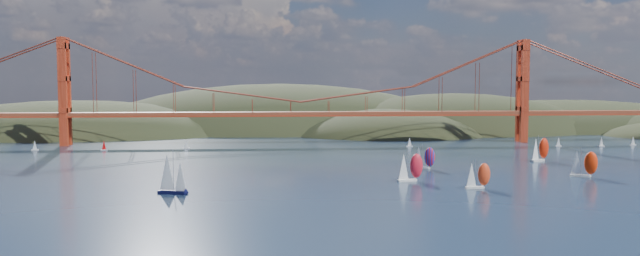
% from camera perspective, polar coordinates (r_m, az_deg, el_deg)
% --- Properties ---
extents(ground, '(1200.00, 1200.00, 0.00)m').
position_cam_1_polar(ground, '(150.98, 1.46, -8.20)').
color(ground, black).
rests_on(ground, ground).
extents(headlands, '(725.00, 225.00, 96.00)m').
position_cam_1_polar(headlands, '(431.53, 3.54, -1.74)').
color(headlands, black).
rests_on(headlands, ground).
extents(bridge, '(552.00, 12.00, 55.00)m').
position_cam_1_polar(bridge, '(326.90, -2.14, 4.20)').
color(bridge, brown).
rests_on(bridge, ground).
extents(sloop_navy, '(8.81, 5.97, 13.07)m').
position_cam_1_polar(sloop_navy, '(186.28, -13.47, -4.13)').
color(sloop_navy, black).
rests_on(sloop_navy, ground).
extents(racer_0, '(9.17, 5.18, 10.28)m').
position_cam_1_polar(racer_0, '(205.91, 8.21, -3.52)').
color(racer_0, white).
rests_on(racer_0, ground).
extents(racer_1, '(7.77, 3.24, 8.87)m').
position_cam_1_polar(racer_1, '(196.25, 14.21, -4.19)').
color(racer_1, silver).
rests_on(racer_1, ground).
extents(racer_2, '(8.93, 6.27, 10.01)m').
position_cam_1_polar(racer_2, '(231.66, 22.94, -2.98)').
color(racer_2, silver).
rests_on(racer_2, ground).
extents(racer_3, '(9.60, 6.96, 10.79)m').
position_cam_1_polar(racer_3, '(270.33, 19.44, -1.82)').
color(racer_3, silver).
rests_on(racer_3, ground).
extents(racer_rwb, '(8.26, 5.82, 9.26)m').
position_cam_1_polar(racer_rwb, '(236.49, 9.47, -2.65)').
color(racer_rwb, silver).
rests_on(racer_rwb, ground).
extents(distant_boat_1, '(3.00, 2.00, 4.70)m').
position_cam_1_polar(distant_boat_1, '(325.06, -24.63, -1.45)').
color(distant_boat_1, silver).
rests_on(distant_boat_1, ground).
extents(distant_boat_2, '(3.00, 2.00, 4.70)m').
position_cam_1_polar(distant_boat_2, '(312.42, -19.15, -1.52)').
color(distant_boat_2, silver).
rests_on(distant_boat_2, ground).
extents(distant_boat_3, '(3.00, 2.00, 4.70)m').
position_cam_1_polar(distant_boat_3, '(309.29, -12.14, -1.43)').
color(distant_boat_3, silver).
rests_on(distant_boat_3, ground).
extents(distant_boat_4, '(3.00, 2.00, 4.70)m').
position_cam_1_polar(distant_boat_4, '(335.45, 20.97, -1.18)').
color(distant_boat_4, silver).
rests_on(distant_boat_4, ground).
extents(distant_boat_5, '(3.00, 2.00, 4.70)m').
position_cam_1_polar(distant_boat_5, '(343.56, 24.33, -1.16)').
color(distant_boat_5, silver).
rests_on(distant_boat_5, ground).
extents(distant_boat_6, '(3.00, 2.00, 4.70)m').
position_cam_1_polar(distant_boat_6, '(356.86, 26.71, -1.04)').
color(distant_boat_6, silver).
rests_on(distant_boat_6, ground).
extents(distant_boat_8, '(3.00, 2.00, 4.70)m').
position_cam_1_polar(distant_boat_8, '(315.34, 8.20, -1.27)').
color(distant_boat_8, silver).
rests_on(distant_boat_8, ground).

